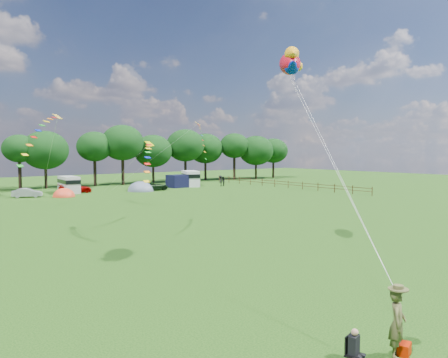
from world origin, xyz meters
TOP-DOWN VIEW (x-y plane):
  - ground_plane at (0.00, 0.00)m, footprint 180.00×180.00m
  - tree_line at (5.30, 54.99)m, footprint 102.98×10.98m
  - fence at (32.00, 34.50)m, footprint 0.12×33.12m
  - car_b at (-3.94, 43.46)m, footprint 3.55×2.24m
  - car_c at (2.84, 45.61)m, footprint 4.35×1.87m
  - car_d at (13.17, 42.23)m, footprint 4.76×2.25m
  - campervan_c at (2.20, 46.24)m, footprint 2.28×4.82m
  - campervan_d at (21.88, 45.45)m, footprint 4.03×5.62m
  - tent_orange at (-0.02, 41.42)m, footprint 2.80×3.07m
  - tent_greyblue at (11.30, 42.49)m, footprint 3.79×4.15m
  - awning_navy at (19.02, 44.62)m, footprint 3.32×2.75m
  - kite_flyer at (-6.33, -8.30)m, footprint 0.84×0.72m
  - camp_chair at (-7.92, -7.97)m, footprint 0.55×0.56m
  - kite_bag at (-6.05, -8.37)m, footprint 0.55×0.45m
  - fish_kite at (0.50, 2.54)m, footprint 2.97×3.32m
  - streamer_kite_b at (-8.86, 17.39)m, footprint 4.31×4.70m
  - streamer_kite_c at (-2.83, 13.20)m, footprint 3.17×4.85m
  - walker_a at (26.20, 42.29)m, footprint 0.89×0.89m
  - walker_b at (25.76, 42.35)m, footprint 1.23×1.14m
  - streamer_kite_d at (10.35, 25.67)m, footprint 2.74×5.19m

SIDE VIEW (x-z plane):
  - ground_plane at x=0.00m, z-range 0.00..0.00m
  - tent_greyblue at x=11.30m, z-range -1.39..1.43m
  - tent_orange at x=-0.02m, z-range -1.07..1.12m
  - kite_bag at x=-6.05m, z-range 0.00..0.34m
  - car_b at x=-3.94m, z-range 0.00..1.17m
  - car_d at x=13.17m, z-range 0.00..1.28m
  - car_c at x=2.84m, z-range 0.00..1.30m
  - camp_chair at x=-7.92m, z-range 0.11..1.24m
  - fence at x=32.00m, z-range 0.10..1.30m
  - walker_a at x=26.20m, z-range 0.00..1.61m
  - walker_b at x=25.76m, z-range 0.00..1.78m
  - kite_flyer at x=-6.33m, z-range 0.00..1.95m
  - awning_navy at x=19.02m, z-range 0.00..2.00m
  - campervan_c at x=2.20m, z-range 0.09..2.39m
  - campervan_d at x=21.88m, z-range 0.09..2.63m
  - streamer_kite_c at x=-2.83m, z-range 4.27..7.06m
  - tree_line at x=5.30m, z-range 1.21..11.48m
  - streamer_kite_b at x=-8.86m, z-range 5.45..9.26m
  - streamer_kite_d at x=10.35m, z-range 5.56..9.88m
  - fish_kite at x=0.50m, z-range 9.86..11.75m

